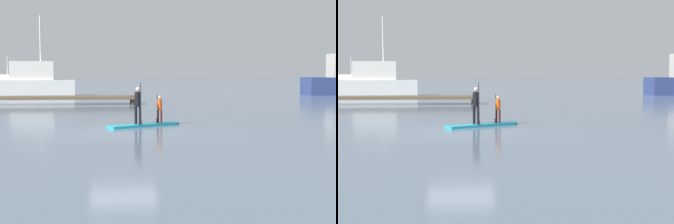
{
  "view_description": "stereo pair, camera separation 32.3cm",
  "coord_description": "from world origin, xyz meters",
  "views": [
    {
      "loc": [
        -0.32,
        -19.66,
        2.35
      ],
      "look_at": [
        1.82,
        1.37,
        0.64
      ],
      "focal_mm": 56.75,
      "sensor_mm": 36.0,
      "label": 1
    },
    {
      "loc": [
        0.01,
        -19.69,
        2.35
      ],
      "look_at": [
        1.82,
        1.37,
        0.64
      ],
      "focal_mm": 56.75,
      "sensor_mm": 36.0,
      "label": 2
    }
  ],
  "objects": [
    {
      "name": "ground_plane",
      "position": [
        0.0,
        0.0,
        0.0
      ],
      "size": [
        240.0,
        240.0,
        0.0
      ],
      "primitive_type": "plane",
      "color": "slate"
    },
    {
      "name": "paddleboard_near",
      "position": [
        0.9,
        2.05,
        0.05
      ],
      "size": [
        3.07,
        2.08,
        0.1
      ],
      "color": "#1E9EB2",
      "rests_on": "ground"
    },
    {
      "name": "paddler_adult",
      "position": [
        0.64,
        1.89,
        0.97
      ],
      "size": [
        0.37,
        0.43,
        1.71
      ],
      "color": "black",
      "rests_on": "paddleboard_near"
    },
    {
      "name": "paddler_child_solo",
      "position": [
        1.57,
        2.45,
        0.74
      ],
      "size": [
        0.27,
        0.36,
        1.16
      ],
      "color": "#4C1419",
      "rests_on": "paddleboard_near"
    },
    {
      "name": "fishing_boat_green_midground",
      "position": [
        -8.14,
        26.82,
        1.1
      ],
      "size": [
        9.57,
        3.5,
        6.92
      ],
      "color": "silver",
      "rests_on": "ground"
    },
    {
      "name": "motor_boat_small_navy",
      "position": [
        -12.4,
        39.15,
        0.64
      ],
      "size": [
        5.58,
        2.62,
        3.7
      ],
      "color": "#9E9384",
      "rests_on": "ground"
    },
    {
      "name": "floating_dock",
      "position": [
        -3.91,
        16.11,
        0.45
      ],
      "size": [
        10.21,
        2.2,
        0.55
      ],
      "color": "brown",
      "rests_on": "ground"
    }
  ]
}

